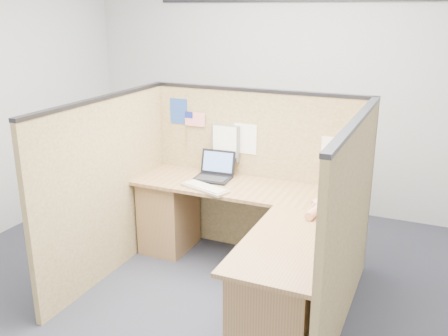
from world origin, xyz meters
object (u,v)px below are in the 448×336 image
at_px(laptop, 215,172).
at_px(mouse, 318,205).
at_px(keyboard, 205,188).
at_px(l_desk, 246,244).

xyz_separation_m(laptop, mouse, (1.02, -0.32, -0.04)).
relative_size(laptop, keyboard, 0.71).
distance_m(keyboard, mouse, 0.97).
distance_m(l_desk, keyboard, 0.61).
bearing_deg(mouse, keyboard, 180.00).
height_order(l_desk, mouse, mouse).
distance_m(l_desk, mouse, 0.66).
bearing_deg(keyboard, l_desk, -4.00).
xyz_separation_m(l_desk, laptop, (-0.51, 0.51, 0.39)).
bearing_deg(laptop, l_desk, -48.59).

